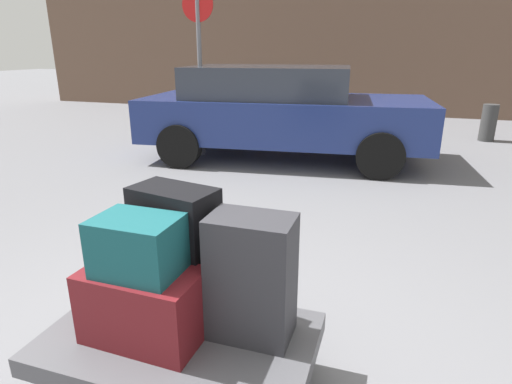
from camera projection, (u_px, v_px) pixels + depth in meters
name	position (u px, v px, depth m)	size (l,w,h in m)	color
luggage_cart	(180.00, 346.00, 2.09)	(1.30, 0.80, 0.34)	#4C4C51
duffel_bag_maroon_rear_left	(144.00, 305.00, 2.00)	(0.56, 0.32, 0.35)	maroon
suitcase_black_stacked_top	(177.00, 249.00, 2.20)	(0.43, 0.24, 0.67)	black
suitcase_charcoal_center	(251.00, 278.00, 1.98)	(0.39, 0.25, 0.61)	#2D2D33
duffel_bag_teal_topmost_pile	(138.00, 246.00, 1.90)	(0.38, 0.27, 0.27)	#144C51
parked_car	(281.00, 110.00, 6.59)	(4.47, 2.28, 1.42)	navy
bollard_kerb_near	(489.00, 123.00, 8.01)	(0.28, 0.28, 0.69)	#383838
no_parking_sign	(200.00, 56.00, 6.56)	(0.50, 0.07, 2.55)	slate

